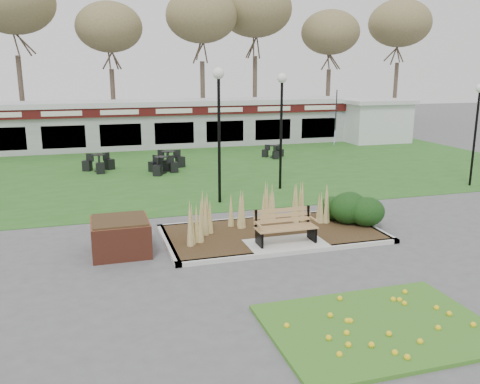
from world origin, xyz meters
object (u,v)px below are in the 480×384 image
object	(u,v)px
bistro_set_b	(99,166)
patio_umbrella	(335,128)
brick_planter	(120,236)
park_bench	(285,226)
service_hut	(375,120)
lamp_post_mid_right	(282,106)
lamp_post_mid_left	(219,106)
bistro_set_d	(274,153)
lamp_post_near_right	(478,112)
bistro_set_c	(162,168)
food_pavilion	(170,123)
bistro_set_a	(169,163)

from	to	relation	value
bistro_set_b	patio_umbrella	bearing A→B (deg)	1.56
brick_planter	bistro_set_b	bearing A→B (deg)	91.21
park_bench	service_hut	world-z (taller)	service_hut
brick_planter	lamp_post_mid_right	world-z (taller)	lamp_post_mid_right
brick_planter	lamp_post_mid_left	world-z (taller)	lamp_post_mid_left
park_bench	lamp_post_mid_right	size ratio (longest dim) A/B	0.37
patio_umbrella	bistro_set_d	bearing A→B (deg)	164.23
bistro_set_d	patio_umbrella	world-z (taller)	patio_umbrella
park_bench	bistro_set_b	world-z (taller)	park_bench
lamp_post_near_right	bistro_set_d	xyz separation A→B (m)	(-5.53, 8.91, -2.83)
bistro_set_c	brick_planter	bearing A→B (deg)	-103.97
bistro_set_d	lamp_post_near_right	bearing A→B (deg)	-58.20
service_hut	lamp_post_near_right	xyz separation A→B (m)	(-3.23, -12.99, 1.63)
service_hut	lamp_post_mid_left	distance (m)	19.03
brick_planter	lamp_post_near_right	distance (m)	15.43
service_hut	bistro_set_c	xyz separation A→B (m)	(-15.33, -6.68, -1.16)
patio_umbrella	brick_planter	bearing A→B (deg)	-135.94
service_hut	bistro_set_b	distance (m)	18.95
bistro_set_c	patio_umbrella	world-z (taller)	patio_umbrella
patio_umbrella	lamp_post_mid_right	bearing A→B (deg)	-132.00
lamp_post_near_right	patio_umbrella	world-z (taller)	lamp_post_near_right
food_pavilion	service_hut	bearing A→B (deg)	-8.27
park_bench	patio_umbrella	world-z (taller)	patio_umbrella
lamp_post_near_right	patio_umbrella	distance (m)	8.43
lamp_post_mid_right	lamp_post_near_right	bearing A→B (deg)	-12.41
bistro_set_a	bistro_set_d	xyz separation A→B (m)	(6.07, 1.48, -0.06)
brick_planter	park_bench	bearing A→B (deg)	-9.69
bistro_set_d	park_bench	bearing A→B (deg)	-109.16
bistro_set_b	patio_umbrella	xyz separation A→B (m)	(12.65, 0.34, 1.36)
lamp_post_near_right	bistro_set_b	xyz separation A→B (m)	(-14.92, 7.65, -2.78)
brick_planter	bistro_set_b	distance (m)	11.66
bistro_set_b	bistro_set_d	distance (m)	9.48
bistro_set_a	bistro_set_b	distance (m)	3.33
park_bench	bistro_set_b	distance (m)	13.25
food_pavilion	patio_umbrella	distance (m)	10.61
service_hut	bistro_set_c	size ratio (longest dim) A/B	2.94
park_bench	bistro_set_a	world-z (taller)	park_bench
bistro_set_c	park_bench	bearing A→B (deg)	-80.59
park_bench	food_pavilion	size ratio (longest dim) A/B	0.07
service_hut	lamp_post_mid_left	xyz separation A→B (m)	(-14.05, -12.67, 2.09)
park_bench	lamp_post_mid_left	xyz separation A→B (m)	(-0.55, 5.08, 2.95)
bistro_set_d	bistro_set_a	bearing A→B (deg)	-166.35
lamp_post_mid_right	bistro_set_b	size ratio (longest dim) A/B	2.99
lamp_post_mid_right	bistro_set_c	size ratio (longest dim) A/B	3.11
food_pavilion	bistro_set_a	distance (m)	7.73
park_bench	brick_planter	distance (m)	4.47
lamp_post_mid_right	bistro_set_a	distance (m)	7.46
food_pavilion	bistro_set_b	xyz separation A→B (m)	(-4.65, -7.31, -1.18)
lamp_post_near_right	lamp_post_mid_right	xyz separation A→B (m)	(-7.91, 1.74, 0.31)
bistro_set_c	patio_umbrella	xyz separation A→B (m)	(9.83, 1.68, 1.37)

